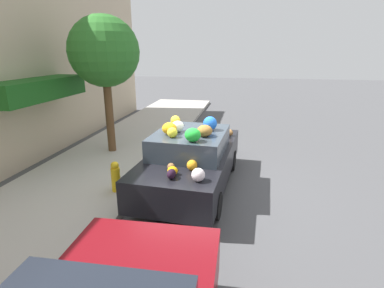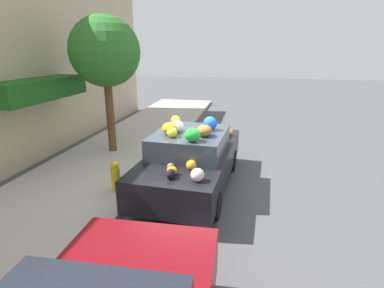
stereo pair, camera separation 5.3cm
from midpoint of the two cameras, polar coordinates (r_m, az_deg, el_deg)
The scene contains 5 objects.
ground_plane at distance 7.40m, azimuth -0.27°, elevation -8.05°, with size 60.00×60.00×0.00m, color #4C4C4F.
sidewalk_curb at distance 8.27m, azimuth -19.06°, elevation -5.67°, with size 24.00×3.20×0.15m.
street_tree at distance 9.35m, azimuth -16.54°, elevation 16.38°, with size 2.03×2.03×4.02m.
fire_hydrant at distance 6.93m, azimuth -14.55°, elevation -6.02°, with size 0.20×0.20×0.70m.
art_car at distance 7.08m, azimuth -0.27°, elevation -2.71°, with size 4.28×2.02×1.74m.
Camera 1 is at (-6.57, -1.23, 3.19)m, focal length 28.00 mm.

